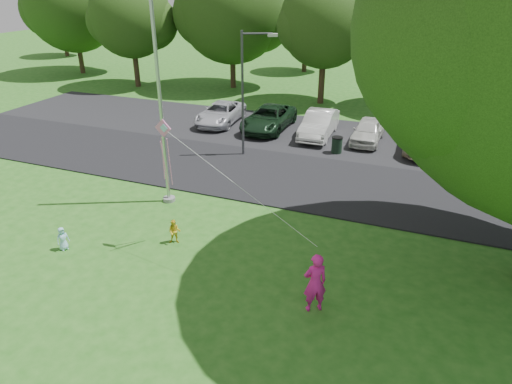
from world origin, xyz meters
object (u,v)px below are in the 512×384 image
(street_lamp, at_px, (247,83))
(child_yellow, at_px, (175,232))
(child_blue, at_px, (63,239))
(kite, at_px, (167,144))
(flagpole, at_px, (160,102))
(woman, at_px, (315,283))
(trash_can, at_px, (337,145))

(street_lamp, distance_m, child_yellow, 9.54)
(child_blue, relative_size, kite, 0.15)
(flagpole, relative_size, street_lamp, 1.62)
(child_blue, bearing_deg, street_lamp, 12.49)
(street_lamp, bearing_deg, child_yellow, -108.87)
(woman, distance_m, kite, 6.24)
(kite, bearing_deg, child_blue, -150.75)
(street_lamp, height_order, trash_can, street_lamp)
(child_yellow, relative_size, kite, 0.15)
(flagpole, bearing_deg, kite, -54.94)
(street_lamp, height_order, woman, street_lamp)
(child_blue, bearing_deg, woman, -64.05)
(flagpole, xyz_separation_m, trash_can, (5.28, 8.00, -3.70))
(kite, bearing_deg, woman, -13.09)
(street_lamp, relative_size, child_blue, 7.34)
(flagpole, height_order, child_blue, flagpole)
(street_lamp, bearing_deg, kite, -108.44)
(flagpole, bearing_deg, street_lamp, 80.57)
(child_blue, bearing_deg, kite, -38.66)
(street_lamp, xyz_separation_m, woman, (6.34, -10.57, -2.80))
(child_blue, height_order, kite, kite)
(street_lamp, bearing_deg, child_blue, -127.44)
(street_lamp, relative_size, trash_can, 6.72)
(trash_can, xyz_separation_m, kite, (-3.27, -10.86, 3.26))
(street_lamp, distance_m, child_blue, 11.43)
(child_yellow, bearing_deg, woman, -38.26)
(flagpole, distance_m, street_lamp, 6.25)
(flagpole, relative_size, woman, 5.49)
(street_lamp, distance_m, trash_can, 5.66)
(woman, bearing_deg, street_lamp, -92.97)
(child_yellow, xyz_separation_m, kite, (0.08, -0.09, 3.27))
(kite, bearing_deg, flagpole, 128.23)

